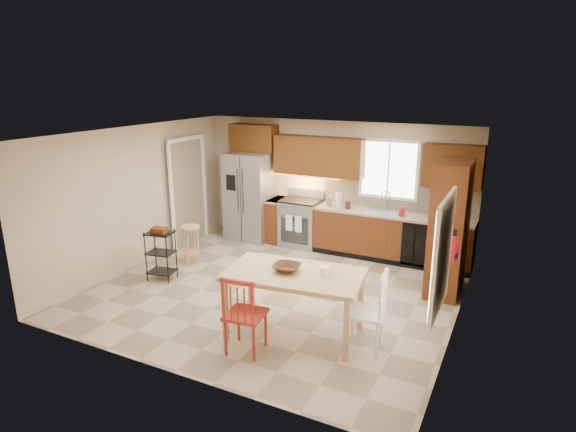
# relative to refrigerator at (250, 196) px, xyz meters

# --- Properties ---
(floor) EXTENTS (5.50, 5.50, 0.00)m
(floor) POSITION_rel_refrigerator_xyz_m (1.70, -2.12, -0.91)
(floor) COLOR tan
(floor) RESTS_ON ground
(ceiling) EXTENTS (5.50, 5.00, 0.02)m
(ceiling) POSITION_rel_refrigerator_xyz_m (1.70, -2.12, 1.59)
(ceiling) COLOR silver
(ceiling) RESTS_ON ground
(wall_back) EXTENTS (5.50, 0.02, 2.50)m
(wall_back) POSITION_rel_refrigerator_xyz_m (1.70, 0.38, 0.34)
(wall_back) COLOR #CCB793
(wall_back) RESTS_ON ground
(wall_front) EXTENTS (5.50, 0.02, 2.50)m
(wall_front) POSITION_rel_refrigerator_xyz_m (1.70, -4.62, 0.34)
(wall_front) COLOR #CCB793
(wall_front) RESTS_ON ground
(wall_left) EXTENTS (0.02, 5.00, 2.50)m
(wall_left) POSITION_rel_refrigerator_xyz_m (-1.05, -2.12, 0.34)
(wall_left) COLOR #CCB793
(wall_left) RESTS_ON ground
(wall_right) EXTENTS (0.02, 5.00, 2.50)m
(wall_right) POSITION_rel_refrigerator_xyz_m (4.45, -2.12, 0.34)
(wall_right) COLOR #CCB793
(wall_right) RESTS_ON ground
(refrigerator) EXTENTS (0.92, 0.75, 1.82)m
(refrigerator) POSITION_rel_refrigerator_xyz_m (0.00, 0.00, 0.00)
(refrigerator) COLOR gray
(refrigerator) RESTS_ON floor
(range_stove) EXTENTS (0.76, 0.63, 0.92)m
(range_stove) POSITION_rel_refrigerator_xyz_m (1.15, 0.06, -0.45)
(range_stove) COLOR gray
(range_stove) RESTS_ON floor
(base_cabinet_narrow) EXTENTS (0.30, 0.60, 0.90)m
(base_cabinet_narrow) POSITION_rel_refrigerator_xyz_m (0.60, 0.08, -0.46)
(base_cabinet_narrow) COLOR #632D12
(base_cabinet_narrow) RESTS_ON floor
(base_cabinet_run) EXTENTS (2.92, 0.60, 0.90)m
(base_cabinet_run) POSITION_rel_refrigerator_xyz_m (2.99, 0.08, -0.46)
(base_cabinet_run) COLOR #632D12
(base_cabinet_run) RESTS_ON floor
(dishwasher) EXTENTS (0.60, 0.02, 0.78)m
(dishwasher) POSITION_rel_refrigerator_xyz_m (3.55, -0.22, -0.46)
(dishwasher) COLOR black
(dishwasher) RESTS_ON floor
(backsplash) EXTENTS (2.92, 0.03, 0.55)m
(backsplash) POSITION_rel_refrigerator_xyz_m (2.99, 0.36, 0.27)
(backsplash) COLOR beige
(backsplash) RESTS_ON wall_back
(upper_over_fridge) EXTENTS (1.00, 0.35, 0.55)m
(upper_over_fridge) POSITION_rel_refrigerator_xyz_m (0.00, 0.20, 1.19)
(upper_over_fridge) COLOR #5A320F
(upper_over_fridge) RESTS_ON wall_back
(upper_left_block) EXTENTS (1.80, 0.35, 0.75)m
(upper_left_block) POSITION_rel_refrigerator_xyz_m (1.45, 0.20, 0.92)
(upper_left_block) COLOR #5A320F
(upper_left_block) RESTS_ON wall_back
(upper_right_block) EXTENTS (1.00, 0.35, 0.75)m
(upper_right_block) POSITION_rel_refrigerator_xyz_m (3.95, 0.20, 0.92)
(upper_right_block) COLOR #5A320F
(upper_right_block) RESTS_ON wall_back
(window_back) EXTENTS (1.12, 0.04, 1.12)m
(window_back) POSITION_rel_refrigerator_xyz_m (2.80, 0.35, 0.74)
(window_back) COLOR white
(window_back) RESTS_ON wall_back
(sink) EXTENTS (0.62, 0.46, 0.16)m
(sink) POSITION_rel_refrigerator_xyz_m (2.80, 0.08, -0.05)
(sink) COLOR gray
(sink) RESTS_ON base_cabinet_run
(undercab_glow) EXTENTS (1.60, 0.30, 0.01)m
(undercab_glow) POSITION_rel_refrigerator_xyz_m (1.15, 0.17, 0.52)
(undercab_glow) COLOR #FFBF66
(undercab_glow) RESTS_ON wall_back
(soap_bottle) EXTENTS (0.09, 0.09, 0.19)m
(soap_bottle) POSITION_rel_refrigerator_xyz_m (3.18, -0.02, 0.09)
(soap_bottle) COLOR #B90C18
(soap_bottle) RESTS_ON base_cabinet_run
(paper_towel) EXTENTS (0.12, 0.12, 0.28)m
(paper_towel) POSITION_rel_refrigerator_xyz_m (1.95, 0.03, 0.13)
(paper_towel) COLOR white
(paper_towel) RESTS_ON base_cabinet_run
(canister_steel) EXTENTS (0.11, 0.11, 0.18)m
(canister_steel) POSITION_rel_refrigerator_xyz_m (1.75, 0.03, 0.08)
(canister_steel) COLOR gray
(canister_steel) RESTS_ON base_cabinet_run
(canister_wood) EXTENTS (0.10, 0.10, 0.14)m
(canister_wood) POSITION_rel_refrigerator_xyz_m (2.15, -0.00, 0.06)
(canister_wood) COLOR #472713
(canister_wood) RESTS_ON base_cabinet_run
(pantry) EXTENTS (0.50, 0.95, 2.10)m
(pantry) POSITION_rel_refrigerator_xyz_m (4.13, -0.93, 0.14)
(pantry) COLOR #632D12
(pantry) RESTS_ON floor
(fire_extinguisher) EXTENTS (0.12, 0.12, 0.36)m
(fire_extinguisher) POSITION_rel_refrigerator_xyz_m (4.33, -1.98, 0.19)
(fire_extinguisher) COLOR #B90C18
(fire_extinguisher) RESTS_ON wall_right
(window_right) EXTENTS (0.04, 1.02, 1.32)m
(window_right) POSITION_rel_refrigerator_xyz_m (4.38, -3.27, 0.54)
(window_right) COLOR white
(window_right) RESTS_ON wall_right
(doorway) EXTENTS (0.04, 0.95, 2.10)m
(doorway) POSITION_rel_refrigerator_xyz_m (-0.97, -0.82, 0.14)
(doorway) COLOR #8C7A59
(doorway) RESTS_ON wall_left
(dining_table) EXTENTS (1.87, 1.20, 0.86)m
(dining_table) POSITION_rel_refrigerator_xyz_m (2.56, -3.18, -0.48)
(dining_table) COLOR tan
(dining_table) RESTS_ON floor
(chair_red) EXTENTS (0.54, 0.54, 1.04)m
(chair_red) POSITION_rel_refrigerator_xyz_m (2.21, -3.83, -0.39)
(chair_red) COLOR maroon
(chair_red) RESTS_ON floor
(chair_white) EXTENTS (0.54, 0.54, 1.04)m
(chair_white) POSITION_rel_refrigerator_xyz_m (3.51, -3.13, -0.39)
(chair_white) COLOR white
(chair_white) RESTS_ON floor
(table_bowl) EXTENTS (0.40, 0.40, 0.09)m
(table_bowl) POSITION_rel_refrigerator_xyz_m (2.45, -3.18, -0.04)
(table_bowl) COLOR #472713
(table_bowl) RESTS_ON dining_table
(table_jar) EXTENTS (0.16, 0.16, 0.17)m
(table_jar) POSITION_rel_refrigerator_xyz_m (2.94, -3.07, -0.01)
(table_jar) COLOR white
(table_jar) RESTS_ON dining_table
(bar_stool) EXTENTS (0.43, 0.43, 0.73)m
(bar_stool) POSITION_rel_refrigerator_xyz_m (-0.20, -1.78, -0.55)
(bar_stool) COLOR tan
(bar_stool) RESTS_ON floor
(utility_cart) EXTENTS (0.49, 0.41, 0.87)m
(utility_cart) POSITION_rel_refrigerator_xyz_m (-0.21, -2.57, -0.48)
(utility_cart) COLOR black
(utility_cart) RESTS_ON floor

